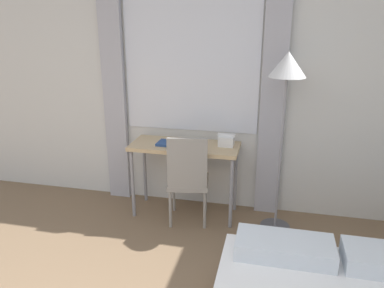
# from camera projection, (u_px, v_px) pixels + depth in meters

# --- Properties ---
(wall_back_with_window) EXTENTS (5.44, 0.13, 2.70)m
(wall_back_with_window) POSITION_uv_depth(u_px,v_px,m) (198.00, 83.00, 3.87)
(wall_back_with_window) COLOR silver
(wall_back_with_window) RESTS_ON ground_plane
(desk) EXTENTS (1.10, 0.45, 0.77)m
(desk) POSITION_uv_depth(u_px,v_px,m) (185.00, 152.00, 3.81)
(desk) COLOR tan
(desk) RESTS_ON ground_plane
(desk_chair) EXTENTS (0.46, 0.46, 0.94)m
(desk_chair) POSITION_uv_depth(u_px,v_px,m) (188.00, 176.00, 3.67)
(desk_chair) COLOR gray
(desk_chair) RESTS_ON ground_plane
(standing_lamp) EXTENTS (0.33, 0.33, 1.72)m
(standing_lamp) POSITION_uv_depth(u_px,v_px,m) (286.00, 85.00, 3.28)
(standing_lamp) COLOR #4C4C51
(standing_lamp) RESTS_ON ground_plane
(telephone) EXTENTS (0.17, 0.14, 0.12)m
(telephone) POSITION_uv_depth(u_px,v_px,m) (226.00, 140.00, 3.74)
(telephone) COLOR white
(telephone) RESTS_ON desk
(book) EXTENTS (0.28, 0.20, 0.02)m
(book) POSITION_uv_depth(u_px,v_px,m) (171.00, 143.00, 3.78)
(book) COLOR navy
(book) RESTS_ON desk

